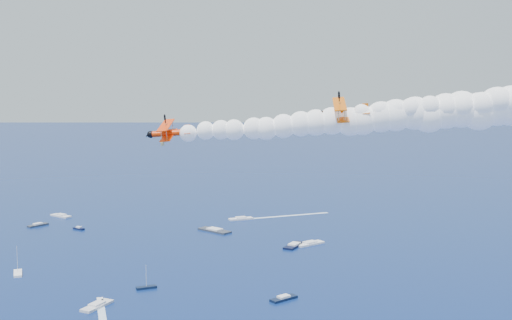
# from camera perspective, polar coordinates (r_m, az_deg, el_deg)

# --- Properties ---
(biplane_lead) EXTENTS (9.15, 10.60, 7.92)m
(biplane_lead) POSITION_cam_1_polar(r_m,az_deg,el_deg) (105.48, 7.70, 4.08)
(biplane_lead) COLOR #E35C04
(biplane_trail) EXTENTS (8.33, 9.57, 6.85)m
(biplane_trail) POSITION_cam_1_polar(r_m,az_deg,el_deg) (107.50, -7.54, 2.35)
(biplane_trail) COLOR #FF3805
(smoke_trail_trail) EXTENTS (61.72, 15.57, 11.24)m
(smoke_trail_trail) POSITION_cam_1_polar(r_m,az_deg,el_deg) (106.23, 8.78, 3.52)
(smoke_trail_trail) COLOR white
(spectator_boats) EXTENTS (208.89, 177.20, 0.70)m
(spectator_boats) POSITION_cam_1_polar(r_m,az_deg,el_deg) (214.50, -1.51, -9.62)
(spectator_boats) COLOR white
(spectator_boats) RESTS_ON ground
(boat_wakes) EXTENTS (61.15, 173.80, 0.04)m
(boat_wakes) POSITION_cam_1_polar(r_m,az_deg,el_deg) (232.85, -2.66, -8.38)
(boat_wakes) COLOR white
(boat_wakes) RESTS_ON ground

